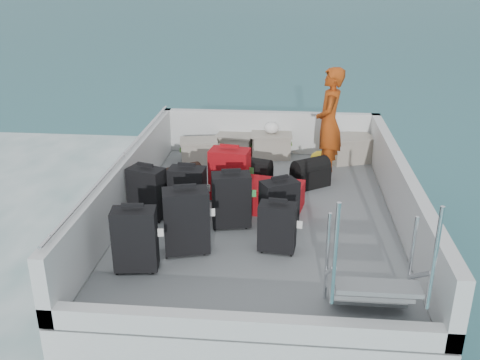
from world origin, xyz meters
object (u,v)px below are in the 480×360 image
Objects in this scene: suitcase_2 at (188,192)px; crate_3 at (350,149)px; suitcase_3 at (186,222)px; crate_0 at (199,152)px; suitcase_4 at (231,201)px; suitcase_6 at (277,228)px; passenger at (329,123)px; crate_1 at (235,146)px; suitcase_0 at (135,240)px; suitcase_7 at (279,205)px; suitcase_1 at (147,193)px; suitcase_5 at (230,175)px; suitcase_8 at (269,196)px; crate_2 at (271,146)px.

suitcase_2 is 3.16m from crate_3.
crate_0 is (-0.35, 2.91, -0.20)m from suitcase_3.
suitcase_4 reaches higher than crate_3.
passenger is at bearing 81.01° from suitcase_6.
suitcase_3 is 1.34× the size of crate_1.
suitcase_3 is 0.79m from suitcase_4.
suitcase_7 is (1.44, 1.09, -0.04)m from suitcase_0.
suitcase_1 is 3.59m from crate_3.
suitcase_4 is (0.42, 0.68, -0.03)m from suitcase_3.
suitcase_3 is 0.46× the size of passenger.
suitcase_3 is 3.26m from crate_1.
suitcase_5 reaches higher than suitcase_0.
passenger reaches higher than suitcase_8.
crate_2 is 0.38× the size of passenger.
suitcase_8 is at bearing 104.18° from suitcase_6.
suitcase_1 is 1.15m from suitcase_5.
suitcase_3 reaches higher than suitcase_7.
suitcase_8 is 1.55× the size of crate_1.
suitcase_2 is 1.05× the size of suitcase_7.
suitcase_7 is 2.58m from crate_2.
suitcase_3 is at bearing -166.06° from suitcase_6.
suitcase_7 is at bearing -72.93° from crate_1.
suitcase_4 reaches higher than crate_2.
suitcase_5 is (-0.11, 0.79, 0.02)m from suitcase_4.
suitcase_8 is (1.00, 0.30, -0.15)m from suitcase_2.
suitcase_3 reaches higher than crate_1.
suitcase_3 is at bearing 156.59° from suitcase_8.
suitcase_3 is 1.20× the size of crate_2.
suitcase_7 is (0.99, 0.68, -0.07)m from suitcase_3.
suitcase_3 is at bearing -133.17° from suitcase_4.
suitcase_6 is (1.63, -0.70, -0.05)m from suitcase_1.
suitcase_2 is (0.30, 1.33, -0.02)m from suitcase_0.
suitcase_0 is 1.06× the size of crate_3.
passenger is at bearing -41.63° from crate_2.
passenger is (2.11, 2.90, 0.47)m from suitcase_0.
suitcase_7 is at bearing 96.39° from suitcase_6.
suitcase_8 is (0.53, -0.24, -0.19)m from suitcase_5.
suitcase_0 is 1.53m from suitcase_6.
passenger is at bearing -21.67° from suitcase_8.
suitcase_5 reaches higher than crate_2.
suitcase_2 reaches higher than suitcase_8.
suitcase_0 is 3.61m from passenger.
suitcase_2 reaches higher than crate_2.
suitcase_1 is 1.01× the size of crate_3.
suitcase_5 is (0.47, 0.54, 0.04)m from suitcase_2.
passenger reaches higher than crate_1.
suitcase_3 reaches higher than suitcase_6.
suitcase_0 is at bearing -100.12° from crate_1.
passenger is (2.00, -0.42, 0.64)m from crate_0.
crate_2 is (0.96, 2.33, -0.13)m from suitcase_2.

